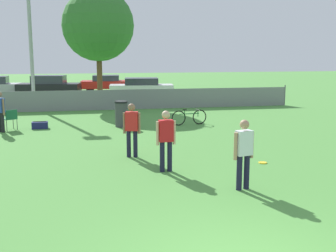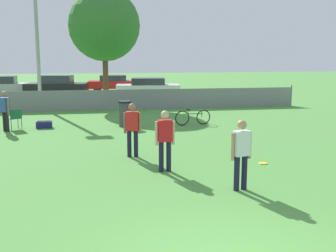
% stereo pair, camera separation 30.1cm
% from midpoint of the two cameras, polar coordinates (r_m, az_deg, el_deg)
% --- Properties ---
extents(fence_backline, '(19.26, 0.07, 1.21)m').
position_cam_midpoint_polar(fence_backline, '(23.47, -4.88, 3.61)').
color(fence_backline, gray).
rests_on(fence_backline, ground_plane).
extents(light_pole, '(0.90, 0.36, 7.55)m').
position_cam_midpoint_polar(light_pole, '(25.13, -17.05, 12.69)').
color(light_pole, '#9E9EA3').
rests_on(light_pole, ground_plane).
extents(tree_near_pole, '(4.19, 4.19, 6.79)m').
position_cam_midpoint_polar(tree_near_pole, '(25.52, -8.28, 13.33)').
color(tree_near_pole, brown).
rests_on(tree_near_pole, ground_plane).
extents(player_receiver_white, '(0.51, 0.30, 1.63)m').
position_cam_midpoint_polar(player_receiver_white, '(9.70, 10.76, -3.27)').
color(player_receiver_white, '#191933').
rests_on(player_receiver_white, ground_plane).
extents(player_thrower_red, '(0.53, 0.24, 1.63)m').
position_cam_midpoint_polar(player_thrower_red, '(11.03, 0.37, -1.50)').
color(player_thrower_red, '#191933').
rests_on(player_thrower_red, ground_plane).
extents(player_defender_red, '(0.51, 0.31, 1.63)m').
position_cam_midpoint_polar(player_defender_red, '(12.62, -4.17, -0.07)').
color(player_defender_red, '#191933').
rests_on(player_defender_red, ground_plane).
extents(spectator_in_blue, '(0.40, 0.40, 1.60)m').
position_cam_midpoint_polar(spectator_in_blue, '(17.88, -20.76, 2.19)').
color(spectator_in_blue, black).
rests_on(spectator_in_blue, ground_plane).
extents(frisbee_disc, '(0.25, 0.25, 0.03)m').
position_cam_midpoint_polar(frisbee_disc, '(12.33, 13.43, -4.93)').
color(frisbee_disc, yellow).
rests_on(frisbee_disc, ground_plane).
extents(folding_chair_sideline, '(0.64, 0.64, 0.85)m').
position_cam_midpoint_polar(folding_chair_sideline, '(18.28, -19.58, 1.14)').
color(folding_chair_sideline, '#333338').
rests_on(folding_chair_sideline, ground_plane).
extents(bicycle_sideline, '(1.62, 0.44, 0.70)m').
position_cam_midpoint_polar(bicycle_sideline, '(18.34, 3.87, 1.18)').
color(bicycle_sideline, black).
rests_on(bicycle_sideline, ground_plane).
extents(trash_bin, '(0.55, 0.55, 1.10)m').
position_cam_midpoint_polar(trash_bin, '(17.97, -5.38, 1.67)').
color(trash_bin, '#3F3F44').
rests_on(trash_bin, ground_plane).
extents(gear_bag_sideline, '(0.63, 0.35, 0.31)m').
position_cam_midpoint_polar(gear_bag_sideline, '(18.30, -15.98, 0.18)').
color(gear_bag_sideline, navy).
rests_on(gear_bag_sideline, ground_plane).
extents(parked_car_dark, '(4.51, 2.36, 1.53)m').
position_cam_midpoint_polar(parked_car_dark, '(31.17, -14.61, 5.22)').
color(parked_car_dark, black).
rests_on(parked_car_dark, ground_plane).
extents(parked_car_red, '(4.19, 2.19, 1.29)m').
position_cam_midpoint_polar(parked_car_red, '(35.12, -7.16, 5.82)').
color(parked_car_red, black).
rests_on(parked_car_red, ground_plane).
extents(parked_car_white, '(4.70, 2.25, 1.31)m').
position_cam_midpoint_polar(parked_car_white, '(30.61, -2.44, 5.28)').
color(parked_car_white, black).
rests_on(parked_car_white, ground_plane).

